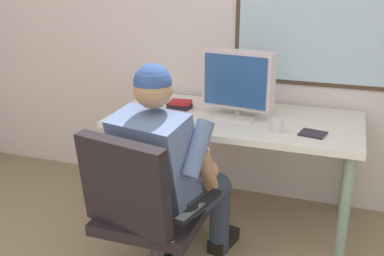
{
  "coord_description": "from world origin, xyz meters",
  "views": [
    {
      "loc": [
        0.74,
        -0.72,
        1.63
      ],
      "look_at": [
        -0.07,
        1.58,
        0.77
      ],
      "focal_mm": 42.81,
      "sensor_mm": 36.0,
      "label": 1
    }
  ],
  "objects": [
    {
      "name": "book_stack",
      "position": [
        -0.32,
        2.04,
        0.75
      ],
      "size": [
        0.17,
        0.12,
        0.05
      ],
      "color": "black",
      "rests_on": "desk"
    },
    {
      "name": "office_chair",
      "position": [
        -0.16,
        1.08,
        0.51
      ],
      "size": [
        0.66,
        0.62,
        0.91
      ],
      "color": "black",
      "rests_on": "ground"
    },
    {
      "name": "crt_monitor",
      "position": [
        0.09,
        1.99,
        0.96
      ],
      "size": [
        0.46,
        0.24,
        0.42
      ],
      "color": "beige",
      "rests_on": "desk"
    },
    {
      "name": "cd_case",
      "position": [
        0.58,
        1.81,
        0.73
      ],
      "size": [
        0.16,
        0.15,
        0.01
      ],
      "color": "#281B30",
      "rests_on": "desk"
    },
    {
      "name": "wine_glass",
      "position": [
        -0.41,
        1.77,
        0.82
      ],
      "size": [
        0.08,
        0.08,
        0.13
      ],
      "color": "silver",
      "rests_on": "desk"
    },
    {
      "name": "coffee_mug",
      "position": [
        0.38,
        1.78,
        0.77
      ],
      "size": [
        0.07,
        0.07,
        0.08
      ],
      "color": "silver",
      "rests_on": "desk"
    },
    {
      "name": "wall_rear",
      "position": [
        0.02,
        2.43,
        1.36
      ],
      "size": [
        4.62,
        0.08,
        2.71
      ],
      "color": "silver",
      "rests_on": "ground"
    },
    {
      "name": "desk",
      "position": [
        0.08,
        1.98,
        0.64
      ],
      "size": [
        1.56,
        0.77,
        0.73
      ],
      "color": "gray",
      "rests_on": "ground"
    },
    {
      "name": "person_seated",
      "position": [
        -0.11,
        1.32,
        0.62
      ],
      "size": [
        0.6,
        0.81,
        1.2
      ],
      "color": "#2D3748",
      "rests_on": "ground"
    }
  ]
}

